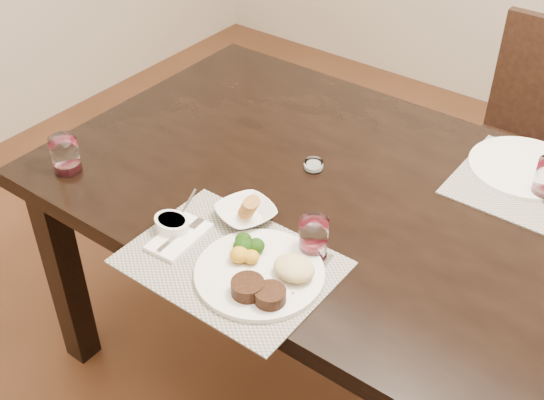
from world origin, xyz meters
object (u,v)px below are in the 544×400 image
Objects in this scene: wine_glass_near at (313,238)px; far_plate at (525,167)px; chair_far at (533,139)px; cracker_bowl at (246,213)px; dinner_plate at (264,273)px; steak_knife at (294,295)px.

far_plate is at bearing 66.32° from wine_glass_near.
chair_far is 1.23m from wine_glass_near.
cracker_bowl is 1.87× the size of wine_glass_near.
chair_far is 1.37m from dinner_plate.
steak_knife is at bearing -30.60° from cracker_bowl.
chair_far is at bearing 83.45° from wine_glass_near.
wine_glass_near is (-0.05, 0.14, 0.04)m from steak_knife.
dinner_plate is 0.81m from far_plate.
cracker_bowl is 0.58× the size of far_plate.
far_plate is at bearing 70.29° from dinner_plate.
far_plate is at bearing -77.42° from chair_far.
chair_far is 3.14× the size of dinner_plate.
chair_far is 0.65m from far_plate.
steak_knife is 0.81× the size of far_plate.
cracker_bowl is (-0.24, 0.14, 0.01)m from steak_knife.
dinner_plate is 0.14m from wine_glass_near.
chair_far is 3.78× the size of steak_knife.
steak_knife is 0.16m from wine_glass_near.
cracker_bowl is at bearing 141.40° from dinner_plate.
steak_knife is at bearing -1.70° from dinner_plate.
wine_glass_near is 0.67m from far_plate.
dinner_plate is at bearing 167.91° from steak_knife.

